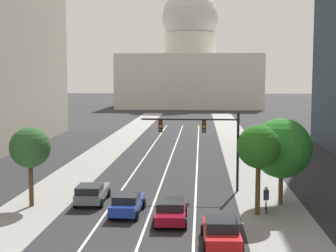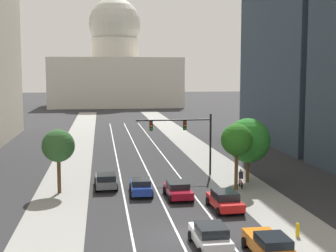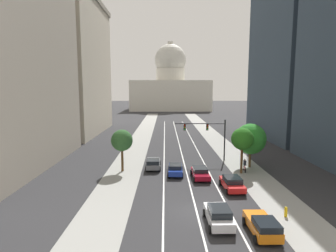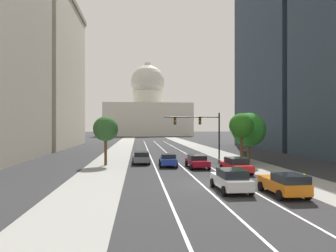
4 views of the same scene
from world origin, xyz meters
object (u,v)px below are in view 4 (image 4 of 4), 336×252
at_px(car_white, 231,180).
at_px(street_tree_near_left, 106,129).
at_px(car_red, 236,165).
at_px(car_crimson, 197,161).
at_px(car_blue, 168,160).
at_px(traffic_signal_mast, 201,126).
at_px(capitol_building, 148,111).
at_px(street_tree_near_right, 241,126).
at_px(cyclist, 245,157).
at_px(street_tree_far_right, 249,130).
at_px(fire_hydrant, 304,180).
at_px(car_orange, 284,184).
at_px(car_gray, 141,157).

relative_size(car_white, street_tree_near_left, 0.75).
relative_size(car_red, car_crimson, 1.01).
bearing_deg(car_blue, traffic_signal_mast, -35.18).
height_order(capitol_building, street_tree_near_right, capitol_building).
height_order(car_crimson, cyclist, cyclist).
xyz_separation_m(capitol_building, street_tree_far_right, (9.05, -110.54, -7.96)).
distance_m(fire_hydrant, cyclist, 13.14).
relative_size(fire_hydrant, street_tree_near_right, 0.15).
bearing_deg(street_tree_near_right, fire_hydrant, -87.96).
xyz_separation_m(car_red, car_orange, (-0.00, -9.48, 0.01)).
distance_m(car_crimson, traffic_signal_mast, 9.60).
bearing_deg(street_tree_near_left, fire_hydrant, -40.15).
relative_size(car_red, street_tree_near_left, 0.78).
bearing_deg(car_white, car_gray, 19.57).
bearing_deg(car_orange, street_tree_near_right, -9.85).
bearing_deg(car_crimson, capitol_building, -0.96).
distance_m(street_tree_far_right, street_tree_near_right, 3.47).
bearing_deg(street_tree_near_right, street_tree_far_right, 55.43).
bearing_deg(car_white, car_blue, 11.79).
distance_m(car_crimson, street_tree_far_right, 9.56).
relative_size(car_blue, fire_hydrant, 4.84).
distance_m(capitol_building, street_tree_far_right, 111.19).
relative_size(car_crimson, street_tree_near_right, 0.72).
bearing_deg(car_white, capitol_building, -0.14).
relative_size(car_blue, car_orange, 1.08).
bearing_deg(car_red, street_tree_far_right, -30.02).
bearing_deg(traffic_signal_mast, car_orange, -88.21).
relative_size(fire_hydrant, street_tree_far_right, 0.15).
height_order(car_gray, fire_hydrant, car_gray).
bearing_deg(car_red, street_tree_near_right, -26.32).
xyz_separation_m(car_white, street_tree_far_right, (7.56, 16.58, 3.25)).
bearing_deg(cyclist, car_white, 161.83).
bearing_deg(fire_hydrant, car_orange, -135.67).
relative_size(cyclist, street_tree_far_right, 0.28).
bearing_deg(street_tree_near_right, car_blue, -177.42).
bearing_deg(cyclist, capitol_building, 9.17).
relative_size(car_red, car_gray, 0.95).
height_order(capitol_building, car_gray, capitol_building).
xyz_separation_m(traffic_signal_mast, street_tree_far_right, (5.27, -3.72, -0.44)).
distance_m(capitol_building, car_orange, 129.35).
xyz_separation_m(traffic_signal_mast, cyclist, (3.97, -5.84, -3.64)).
bearing_deg(car_crimson, cyclist, -68.46).
distance_m(car_blue, fire_hydrant, 15.05).
relative_size(fire_hydrant, cyclist, 0.53).
bearing_deg(capitol_building, car_orange, -88.01).
bearing_deg(fire_hydrant, street_tree_near_right, 92.04).
bearing_deg(traffic_signal_mast, capitol_building, 92.03).
height_order(car_orange, car_white, car_white).
distance_m(car_white, street_tree_near_left, 18.26).
bearing_deg(capitol_building, car_white, -89.33).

